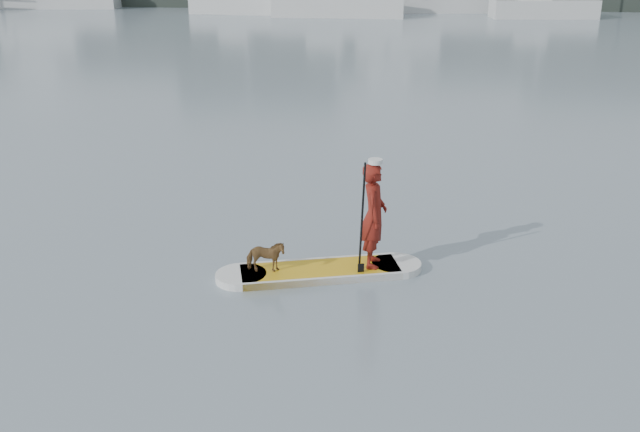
# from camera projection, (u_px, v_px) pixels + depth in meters

# --- Properties ---
(ground) EXTENTS (140.00, 140.00, 0.00)m
(ground) POSITION_uv_depth(u_px,v_px,m) (213.00, 322.00, 9.89)
(ground) COLOR slate
(ground) RESTS_ON ground
(paddleboard) EXTENTS (3.20, 1.49, 0.12)m
(paddleboard) POSITION_uv_depth(u_px,v_px,m) (320.00, 271.00, 11.29)
(paddleboard) COLOR gold
(paddleboard) RESTS_ON ground
(paddler) EXTENTS (0.41, 0.62, 1.68)m
(paddler) POSITION_uv_depth(u_px,v_px,m) (374.00, 215.00, 11.10)
(paddler) COLOR maroon
(paddler) RESTS_ON paddleboard
(white_cap) EXTENTS (0.22, 0.22, 0.07)m
(white_cap) POSITION_uv_depth(u_px,v_px,m) (375.00, 161.00, 10.79)
(white_cap) COLOR silver
(white_cap) RESTS_ON paddler
(dog) EXTENTS (0.64, 0.34, 0.52)m
(dog) POSITION_uv_depth(u_px,v_px,m) (266.00, 257.00, 11.05)
(dog) COLOR brown
(dog) RESTS_ON paddleboard
(paddle) EXTENTS (0.11, 0.30, 2.00)m
(paddle) POSITION_uv_depth(u_px,v_px,m) (362.00, 232.00, 10.89)
(paddle) COLOR black
(paddle) RESTS_ON ground
(sailboat_c) EXTENTS (8.27, 3.55, 11.52)m
(sailboat_c) POSITION_uv_depth(u_px,v_px,m) (245.00, 2.00, 52.95)
(sailboat_c) COLOR silver
(sailboat_c) RESTS_ON ground
(sailboat_d) EXTENTS (9.29, 2.91, 13.67)m
(sailboat_d) POSITION_uv_depth(u_px,v_px,m) (337.00, 2.00, 50.67)
(sailboat_d) COLOR silver
(sailboat_d) RESTS_ON ground
(sailboat_e) EXTENTS (7.42, 3.13, 10.44)m
(sailboat_e) POSITION_uv_depth(u_px,v_px,m) (543.00, 7.00, 49.71)
(sailboat_e) COLOR silver
(sailboat_e) RESTS_ON ground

